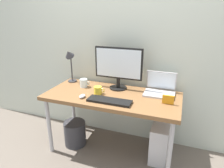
% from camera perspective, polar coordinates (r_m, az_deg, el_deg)
% --- Properties ---
extents(ground_plane, '(6.00, 6.00, 0.00)m').
position_cam_1_polar(ground_plane, '(2.51, 0.00, -18.14)').
color(ground_plane, '#665B51').
extents(back_wall, '(4.40, 0.04, 2.60)m').
position_cam_1_polar(back_wall, '(2.35, 3.31, 13.91)').
color(back_wall, silver).
rests_on(back_wall, ground_plane).
extents(desk, '(1.44, 0.65, 0.71)m').
position_cam_1_polar(desk, '(2.17, 0.00, -4.56)').
color(desk, brown).
rests_on(desk, ground_plane).
extents(monitor, '(0.55, 0.20, 0.48)m').
position_cam_1_polar(monitor, '(2.23, 1.83, 5.26)').
color(monitor, black).
rests_on(monitor, desk).
extents(laptop, '(0.32, 0.26, 0.23)m').
position_cam_1_polar(laptop, '(2.21, 13.62, -1.21)').
color(laptop, '#B2B2B7').
rests_on(laptop, desk).
extents(desk_lamp, '(0.11, 0.16, 0.43)m').
position_cam_1_polar(desk_lamp, '(2.48, -12.09, 7.09)').
color(desk_lamp, '#333338').
rests_on(desk_lamp, desk).
extents(keyboard, '(0.44, 0.14, 0.02)m').
position_cam_1_polar(keyboard, '(1.96, -0.75, -4.86)').
color(keyboard, black).
rests_on(keyboard, desk).
extents(mouse, '(0.06, 0.09, 0.03)m').
position_cam_1_polar(mouse, '(2.08, -8.49, -3.46)').
color(mouse, silver).
rests_on(mouse, desk).
extents(coffee_mug, '(0.12, 0.09, 0.08)m').
position_cam_1_polar(coffee_mug, '(2.15, -4.04, -1.81)').
color(coffee_mug, yellow).
rests_on(coffee_mug, desk).
extents(glass_cup, '(0.12, 0.09, 0.10)m').
position_cam_1_polar(glass_cup, '(2.36, -8.08, 0.28)').
color(glass_cup, silver).
rests_on(glass_cup, desk).
extents(photo_frame, '(0.11, 0.02, 0.09)m').
position_cam_1_polar(photo_frame, '(1.98, 15.78, -4.32)').
color(photo_frame, orange).
rests_on(photo_frame, desk).
extents(computer_tower, '(0.18, 0.36, 0.42)m').
position_cam_1_polar(computer_tower, '(2.33, 13.49, -15.65)').
color(computer_tower, silver).
rests_on(computer_tower, ground_plane).
extents(wastebasket, '(0.26, 0.26, 0.30)m').
position_cam_1_polar(wastebasket, '(2.55, -10.55, -13.68)').
color(wastebasket, '#333338').
rests_on(wastebasket, ground_plane).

